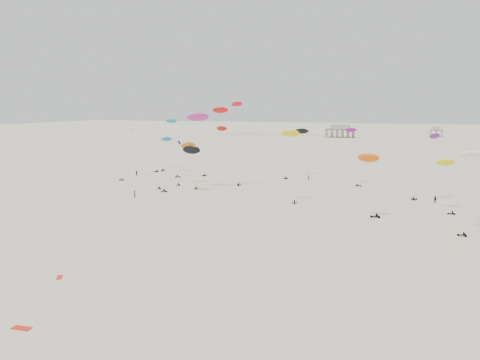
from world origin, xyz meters
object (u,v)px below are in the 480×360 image
at_px(pavilion_main, 340,132).
at_px(spectator_0, 135,198).
at_px(rig_0, 169,135).
at_px(rig_9, 472,164).
at_px(pavilion_small, 436,132).
at_px(rig_4, 217,122).

distance_m(pavilion_main, spectator_0, 258.54).
height_order(rig_0, rig_9, rig_0).
distance_m(pavilion_small, rig_0, 261.95).
height_order(pavilion_main, rig_4, rig_4).
bearing_deg(rig_4, rig_9, 139.80).
bearing_deg(rig_9, pavilion_main, 11.95).
relative_size(pavilion_main, rig_9, 1.30).
bearing_deg(rig_0, rig_9, 148.19).
relative_size(pavilion_main, pavilion_small, 2.33).
relative_size(rig_0, rig_9, 1.21).
relative_size(pavilion_main, rig_0, 1.07).
distance_m(pavilion_main, rig_4, 233.15).
bearing_deg(rig_0, pavilion_main, -101.80).
bearing_deg(rig_9, rig_4, 64.54).
relative_size(pavilion_main, spectator_0, 9.05).
bearing_deg(rig_0, spectator_0, 105.09).
relative_size(pavilion_small, rig_4, 0.37).
height_order(pavilion_main, spectator_0, pavilion_main).
xyz_separation_m(pavilion_main, rig_4, (-7.58, -232.55, 15.05)).
bearing_deg(spectator_0, rig_4, -70.63).
xyz_separation_m(rig_4, spectator_0, (-13.37, -25.11, -19.27)).
relative_size(rig_0, spectator_0, 8.43).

